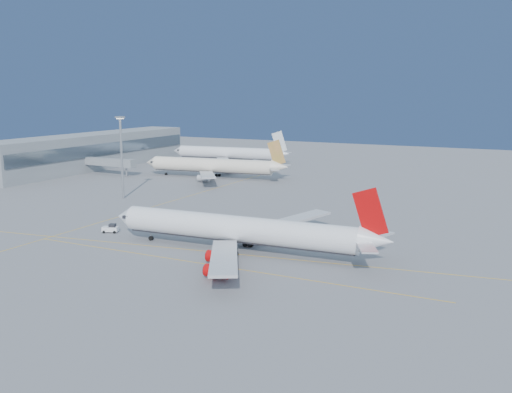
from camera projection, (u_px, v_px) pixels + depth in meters
name	position (u px, v px, depth m)	size (l,w,h in m)	color
ground	(226.00, 245.00, 125.22)	(500.00, 500.00, 0.00)	slate
terminal	(93.00, 151.00, 249.05)	(18.40, 110.00, 15.00)	gray
jet_bridge	(112.00, 162.00, 228.47)	(23.60, 3.60, 6.90)	gray
taxiway_lines	(186.00, 231.00, 137.25)	(118.86, 140.00, 0.02)	#E7A70C
airliner_virgin	(242.00, 230.00, 119.24)	(63.35, 56.87, 15.63)	white
airliner_etihad	(215.00, 166.00, 221.62)	(59.83, 54.83, 15.62)	beige
airliner_third	(230.00, 153.00, 266.54)	(58.81, 53.91, 15.77)	white
pushback_tug	(111.00, 228.00, 136.25)	(4.14, 3.34, 2.09)	white
light_mast	(121.00, 150.00, 176.95)	(2.22, 2.22, 25.67)	gray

